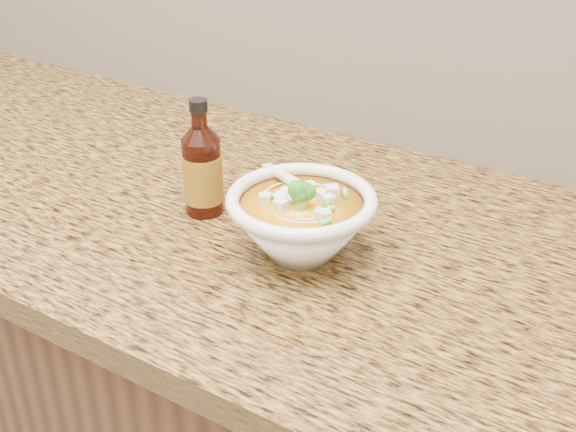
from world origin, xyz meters
The scene contains 4 objects.
cabinet centered at (0.00, 1.68, 0.43)m, with size 4.00×0.65×0.86m, color black.
counter_slab centered at (0.00, 1.68, 0.88)m, with size 4.00×0.68×0.04m, color olive.
soup_bowl centered at (0.18, 1.60, 0.95)m, with size 0.20×0.19×0.11m.
hot_sauce_bottle centered at (0.00, 1.63, 0.96)m, with size 0.07×0.07×0.17m.
Camera 1 is at (0.59, 0.92, 1.41)m, focal length 45.00 mm.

